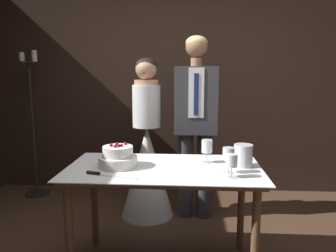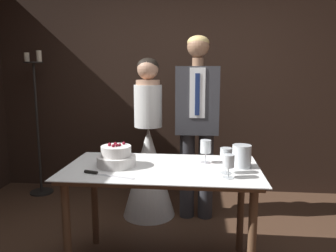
# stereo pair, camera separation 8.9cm
# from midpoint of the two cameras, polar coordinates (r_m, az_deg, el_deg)

# --- Properties ---
(wall_back) EXTENTS (4.87, 0.12, 2.60)m
(wall_back) POSITION_cam_midpoint_polar(r_m,az_deg,el_deg) (4.11, 1.17, 6.80)
(wall_back) COLOR black
(wall_back) RESTS_ON ground_plane
(cake_table) EXTENTS (1.42, 0.78, 0.80)m
(cake_table) POSITION_cam_midpoint_polar(r_m,az_deg,el_deg) (2.45, -1.77, -9.29)
(cake_table) COLOR brown
(cake_table) RESTS_ON ground_plane
(tiered_cake) EXTENTS (0.28, 0.28, 0.17)m
(tiered_cake) POSITION_cam_midpoint_polar(r_m,az_deg,el_deg) (2.45, -9.75, -5.44)
(tiered_cake) COLOR white
(tiered_cake) RESTS_ON cake_table
(cake_knife) EXTENTS (0.37, 0.12, 0.02)m
(cake_knife) POSITION_cam_midpoint_polar(r_m,az_deg,el_deg) (2.28, -12.58, -8.20)
(cake_knife) COLOR silver
(cake_knife) RESTS_ON cake_table
(wine_glass_near) EXTENTS (0.08, 0.08, 0.18)m
(wine_glass_near) POSITION_cam_midpoint_polar(r_m,az_deg,el_deg) (2.28, 9.39, -5.02)
(wine_glass_near) COLOR silver
(wine_glass_near) RESTS_ON cake_table
(wine_glass_middle) EXTENTS (0.08, 0.08, 0.18)m
(wine_glass_middle) POSITION_cam_midpoint_polar(r_m,az_deg,el_deg) (2.52, 5.79, -3.73)
(wine_glass_middle) COLOR silver
(wine_glass_middle) RESTS_ON cake_table
(wine_glass_far) EXTENTS (0.08, 0.08, 0.16)m
(wine_glass_far) POSITION_cam_midpoint_polar(r_m,az_deg,el_deg) (2.19, 9.87, -6.17)
(wine_glass_far) COLOR silver
(wine_glass_far) RESTS_ON cake_table
(hurricane_candle) EXTENTS (0.14, 0.14, 0.16)m
(hurricane_candle) POSITION_cam_midpoint_polar(r_m,az_deg,el_deg) (2.46, 11.93, -5.15)
(hurricane_candle) COLOR silver
(hurricane_candle) RESTS_ON cake_table
(bride) EXTENTS (0.54, 0.54, 1.62)m
(bride) POSITION_cam_midpoint_polar(r_m,az_deg,el_deg) (3.38, -4.42, -5.82)
(bride) COLOR white
(bride) RESTS_ON ground_plane
(groom) EXTENTS (0.42, 0.25, 1.83)m
(groom) POSITION_cam_midpoint_polar(r_m,az_deg,el_deg) (3.26, 4.05, 1.42)
(groom) COLOR #38383D
(groom) RESTS_ON ground_plane
(candle_stand) EXTENTS (0.28, 0.28, 1.73)m
(candle_stand) POSITION_cam_midpoint_polar(r_m,az_deg,el_deg) (4.24, -22.98, -0.80)
(candle_stand) COLOR black
(candle_stand) RESTS_ON ground_plane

